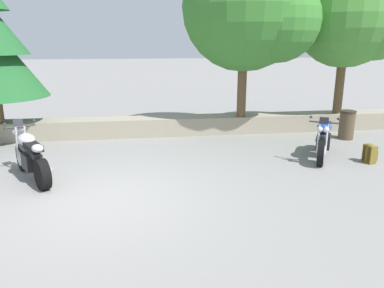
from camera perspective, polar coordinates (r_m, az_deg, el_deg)
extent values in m
plane|color=gray|center=(7.22, -13.20, -8.06)|extent=(120.00, 120.00, 0.00)
cube|color=gray|center=(11.71, -11.44, 2.53)|extent=(36.00, 0.80, 0.55)
cylinder|color=black|center=(9.23, -24.57, -1.84)|extent=(0.43, 0.61, 0.62)
cylinder|color=black|center=(7.89, -21.99, -4.34)|extent=(0.46, 0.63, 0.62)
cylinder|color=silver|center=(9.23, -24.57, -1.84)|extent=(0.33, 0.41, 0.38)
cube|color=black|center=(8.48, -23.37, -2.44)|extent=(0.52, 0.58, 0.34)
cube|color=#2D2D30|center=(8.52, -23.69, -0.99)|extent=(0.67, 1.02, 0.12)
ellipsoid|color=#BCBCC1|center=(8.60, -24.11, 0.64)|extent=(0.55, 0.62, 0.26)
cube|color=black|center=(8.17, -23.21, -0.43)|extent=(0.50, 0.62, 0.12)
ellipsoid|color=#BCBCC1|center=(7.87, -22.65, -0.63)|extent=(0.33, 0.35, 0.16)
cylinder|color=#2D2D30|center=(8.98, -24.96, 2.43)|extent=(0.59, 0.36, 0.04)
sphere|color=silver|center=(9.13, -25.49, 1.66)|extent=(0.13, 0.13, 0.13)
sphere|color=silver|center=(9.16, -24.65, 1.80)|extent=(0.13, 0.13, 0.13)
cube|color=#26282D|center=(9.06, -25.15, 2.91)|extent=(0.22, 0.18, 0.18)
cylinder|color=silver|center=(8.13, -21.44, -3.33)|extent=(0.28, 0.38, 0.11)
cylinder|color=silver|center=(9.08, -25.31, 0.18)|extent=(0.12, 0.16, 0.73)
cylinder|color=silver|center=(9.12, -24.22, 0.36)|extent=(0.12, 0.16, 0.73)
sphere|color=#2D2D30|center=(8.86, -26.84, 2.72)|extent=(0.07, 0.07, 0.07)
sphere|color=#2D2D30|center=(8.99, -23.12, 3.31)|extent=(0.07, 0.07, 0.07)
cylinder|color=black|center=(9.20, 19.20, -1.33)|extent=(0.43, 0.61, 0.62)
cylinder|color=black|center=(10.59, 19.68, 0.77)|extent=(0.47, 0.63, 0.62)
cylinder|color=silver|center=(9.20, 19.20, -1.33)|extent=(0.33, 0.41, 0.38)
cube|color=black|center=(9.92, 19.53, 0.42)|extent=(0.52, 0.58, 0.34)
cube|color=#2D2D30|center=(9.77, 19.60, 1.41)|extent=(0.68, 1.02, 0.12)
ellipsoid|color=#2347A8|center=(9.58, 19.67, 2.49)|extent=(0.56, 0.62, 0.26)
cube|color=black|center=(10.06, 19.78, 2.72)|extent=(0.51, 0.61, 0.12)
ellipsoid|color=#2347A8|center=(10.35, 19.89, 3.27)|extent=(0.33, 0.35, 0.16)
cylinder|color=#2D2D30|center=(9.11, 19.63, 3.15)|extent=(0.59, 0.36, 0.04)
sphere|color=silver|center=(9.00, 19.95, 2.06)|extent=(0.13, 0.13, 0.13)
sphere|color=silver|center=(9.00, 19.06, 2.15)|extent=(0.13, 0.13, 0.13)
cube|color=#26282D|center=(9.00, 19.63, 3.40)|extent=(0.22, 0.18, 0.18)
cylinder|color=silver|center=(10.35, 18.75, 0.81)|extent=(0.29, 0.38, 0.11)
cylinder|color=silver|center=(9.14, 19.98, 0.84)|extent=(0.12, 0.16, 0.73)
cylinder|color=silver|center=(9.15, 18.86, 0.96)|extent=(0.12, 0.16, 0.73)
sphere|color=#2D2D30|center=(9.12, 21.58, 3.63)|extent=(0.07, 0.07, 0.07)
sphere|color=#2D2D30|center=(9.14, 17.83, 3.99)|extent=(0.07, 0.07, 0.07)
cube|color=brown|center=(9.90, 25.62, -1.39)|extent=(0.21, 0.32, 0.44)
cube|color=brown|center=(9.99, 26.10, -1.55)|extent=(0.08, 0.24, 0.24)
ellipsoid|color=brown|center=(9.85, 25.76, -0.22)|extent=(0.20, 0.30, 0.08)
cube|color=#403513|center=(9.89, 24.87, -1.20)|extent=(0.04, 0.05, 0.37)
cube|color=#403513|center=(9.77, 25.47, -1.46)|extent=(0.04, 0.05, 0.37)
cylinder|color=brown|center=(11.70, 7.67, 8.68)|extent=(0.28, 0.28, 1.86)
sphere|color=#387A2D|center=(11.67, 8.10, 20.06)|extent=(3.70, 3.70, 3.70)
sphere|color=#387A2D|center=(11.38, 13.08, 18.08)|extent=(2.41, 2.41, 2.41)
cylinder|color=brown|center=(13.10, 21.72, 8.47)|extent=(0.28, 0.28, 1.87)
sphere|color=#428433|center=(13.06, 22.69, 17.78)|extent=(3.20, 3.20, 3.20)
sphere|color=#428433|center=(13.01, 26.47, 15.97)|extent=(2.08, 2.08, 2.08)
cylinder|color=brown|center=(12.03, 22.66, 2.59)|extent=(0.44, 0.44, 0.80)
cylinder|color=#30271B|center=(11.95, 22.87, 4.60)|extent=(0.46, 0.46, 0.06)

